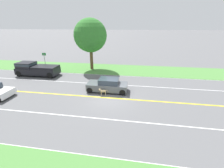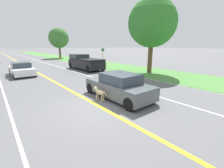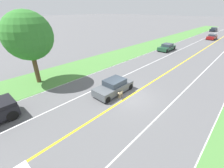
{
  "view_description": "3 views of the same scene",
  "coord_description": "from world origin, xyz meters",
  "views": [
    {
      "loc": [
        -12.85,
        -2.38,
        6.67
      ],
      "look_at": [
        0.93,
        -0.21,
        1.11
      ],
      "focal_mm": 24.0,
      "sensor_mm": 36.0,
      "label": 1
    },
    {
      "loc": [
        -3.77,
        -5.74,
        2.87
      ],
      "look_at": [
        0.72,
        -0.13,
        1.04
      ],
      "focal_mm": 24.0,
      "sensor_mm": 36.0,
      "label": 2
    },
    {
      "loc": [
        -7.21,
        10.11,
        7.58
      ],
      "look_at": [
        1.69,
        0.54,
        1.01
      ],
      "focal_mm": 24.0,
      "sensor_mm": 36.0,
      "label": 3
    }
  ],
  "objects": [
    {
      "name": "oncoming_car",
      "position": [
        -1.55,
        11.57,
        0.6
      ],
      "size": [
        1.89,
        4.23,
        1.29
      ],
      "rotation": [
        0.0,
        0.0,
        3.14
      ],
      "color": "white",
      "rests_on": "ground"
    },
    {
      "name": "pickup_truck",
      "position": [
        5.35,
        11.2,
        0.93
      ],
      "size": [
        2.13,
        5.72,
        1.81
      ],
      "color": "black",
      "rests_on": "ground"
    },
    {
      "name": "street_sign",
      "position": [
        8.55,
        11.77,
        1.64
      ],
      "size": [
        0.11,
        0.64,
        2.61
      ],
      "color": "gray",
      "rests_on": "ground"
    },
    {
      "name": "lane_dash_oncoming",
      "position": [
        -3.5,
        0.0,
        0.0
      ],
      "size": [
        0.1,
        160.0,
        0.01
      ],
      "primitive_type": "cube",
      "color": "white",
      "rests_on": "ground"
    },
    {
      "name": "centre_divider_line",
      "position": [
        0.0,
        0.0,
        0.0
      ],
      "size": [
        0.18,
        160.0,
        0.01
      ],
      "primitive_type": "cube",
      "color": "yellow",
      "rests_on": "ground"
    },
    {
      "name": "ground_plane",
      "position": [
        0.0,
        0.0,
        0.0
      ],
      "size": [
        400.0,
        400.0,
        0.0
      ],
      "primitive_type": "plane",
      "color": "#5B5B5E"
    },
    {
      "name": "dog",
      "position": [
        0.48,
        0.69,
        0.47
      ],
      "size": [
        0.31,
        1.03,
        0.74
      ],
      "rotation": [
        0.0,
        0.0,
        0.16
      ],
      "color": "#D1B784",
      "rests_on": "ground"
    },
    {
      "name": "lane_dash_same_dir",
      "position": [
        3.5,
        0.0,
        0.0
      ],
      "size": [
        0.1,
        160.0,
        0.01
      ],
      "primitive_type": "cube",
      "color": "white",
      "rests_on": "ground"
    },
    {
      "name": "lane_edge_line_right",
      "position": [
        7.0,
        0.0,
        0.0
      ],
      "size": [
        0.14,
        160.0,
        0.01
      ],
      "primitive_type": "cube",
      "color": "white",
      "rests_on": "ground"
    },
    {
      "name": "roadside_tree_right_far",
      "position": [
        9.44,
        30.89,
        4.67
      ],
      "size": [
        4.62,
        4.62,
        7.01
      ],
      "color": "brown",
      "rests_on": "ground"
    },
    {
      "name": "ego_car",
      "position": [
        1.62,
        0.37,
        0.66
      ],
      "size": [
        1.85,
        4.21,
        1.42
      ],
      "color": "#51565B",
      "rests_on": "ground"
    },
    {
      "name": "roadside_tree_right_near",
      "position": [
        9.62,
        4.42,
        5.13
      ],
      "size": [
        4.92,
        4.92,
        7.61
      ],
      "color": "brown",
      "rests_on": "ground"
    },
    {
      "name": "grass_verge_right",
      "position": [
        10.0,
        0.0,
        0.01
      ],
      "size": [
        6.0,
        160.0,
        0.03
      ],
      "primitive_type": "cube",
      "color": "#4C843D",
      "rests_on": "ground"
    }
  ]
}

